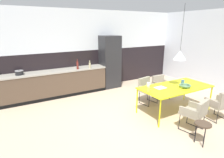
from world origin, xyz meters
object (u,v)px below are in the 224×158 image
(armchair_by_stool, at_px, (196,111))
(mug_wide_latte, at_px, (148,84))
(dining_table, at_px, (176,88))
(side_stool, at_px, (203,126))
(bottle_vinegar_dark, at_px, (90,65))
(armchair_head_of_table, at_px, (221,102))
(cooking_pot, at_px, (19,73))
(refrigerator_column, at_px, (110,62))
(armchair_facing_counter, at_px, (147,87))
(mug_short_terracotta, at_px, (183,81))
(mug_glass_clear, at_px, (149,89))
(open_book, at_px, (160,88))
(armchair_near_window, at_px, (161,84))
(bottle_wine_green, at_px, (78,65))
(pendant_lamp_over_table_near, at_px, (180,55))
(fruit_bowl, at_px, (185,86))

(armchair_by_stool, relative_size, mug_wide_latte, 5.79)
(dining_table, bearing_deg, side_stool, -116.83)
(mug_wide_latte, distance_m, bottle_vinegar_dark, 2.33)
(dining_table, distance_m, mug_wide_latte, 0.74)
(armchair_head_of_table, distance_m, cooking_pot, 5.63)
(dining_table, bearing_deg, armchair_by_stool, -110.80)
(refrigerator_column, height_order, mug_wide_latte, refrigerator_column)
(armchair_facing_counter, relative_size, armchair_head_of_table, 0.98)
(mug_short_terracotta, bearing_deg, mug_glass_clear, -177.03)
(refrigerator_column, relative_size, bottle_vinegar_dark, 7.17)
(open_book, bearing_deg, dining_table, -15.34)
(armchair_near_window, distance_m, armchair_head_of_table, 1.88)
(armchair_head_of_table, height_order, bottle_wine_green, bottle_wine_green)
(mug_wide_latte, distance_m, pendant_lamp_over_table_near, 1.10)
(dining_table, relative_size, mug_short_terracotta, 15.82)
(cooking_pot, bearing_deg, open_book, -40.07)
(armchair_facing_counter, distance_m, fruit_bowl, 1.15)
(mug_wide_latte, distance_m, side_stool, 1.76)
(armchair_near_window, bearing_deg, mug_glass_clear, 35.89)
(armchair_head_of_table, height_order, cooking_pot, cooking_pot)
(dining_table, bearing_deg, bottle_wine_green, 124.59)
(armchair_head_of_table, xyz_separation_m, fruit_bowl, (-0.48, 0.73, 0.30))
(armchair_near_window, relative_size, mug_glass_clear, 6.16)
(dining_table, bearing_deg, armchair_head_of_table, -56.58)
(armchair_head_of_table, bearing_deg, mug_short_terracotta, 106.15)
(open_book, bearing_deg, mug_wide_latte, 123.04)
(armchair_near_window, bearing_deg, cooking_pot, -23.61)
(armchair_near_window, xyz_separation_m, mug_glass_clear, (-1.27, -0.89, 0.30))
(mug_wide_latte, bearing_deg, armchair_facing_counter, 52.02)
(bottle_vinegar_dark, bearing_deg, armchair_by_stool, -73.27)
(mug_short_terracotta, height_order, cooking_pot, cooking_pot)
(armchair_head_of_table, distance_m, open_book, 1.50)
(bottle_vinegar_dark, xyz_separation_m, pendant_lamp_over_table_near, (1.41, -2.61, 0.59))
(mug_glass_clear, bearing_deg, refrigerator_column, 81.58)
(fruit_bowl, bearing_deg, bottle_wine_green, 124.61)
(side_stool, bearing_deg, open_book, 81.02)
(open_book, xyz_separation_m, mug_wide_latte, (-0.18, 0.27, 0.05))
(armchair_by_stool, bearing_deg, refrigerator_column, 78.87)
(fruit_bowl, distance_m, pendant_lamp_over_table_near, 0.82)
(armchair_near_window, relative_size, mug_wide_latte, 5.69)
(side_stool, bearing_deg, dining_table, 63.17)
(armchair_near_window, height_order, mug_glass_clear, mug_glass_clear)
(dining_table, xyz_separation_m, armchair_by_stool, (-0.35, -0.93, -0.20))
(refrigerator_column, height_order, cooking_pot, refrigerator_column)
(open_book, height_order, bottle_vinegar_dark, bottle_vinegar_dark)
(fruit_bowl, bearing_deg, refrigerator_column, 101.59)
(refrigerator_column, bearing_deg, pendant_lamp_over_table_near, -80.33)
(armchair_head_of_table, relative_size, mug_glass_clear, 6.62)
(mug_short_terracotta, xyz_separation_m, side_stool, (-1.10, -1.46, -0.36))
(mug_glass_clear, bearing_deg, mug_wide_latte, 51.09)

